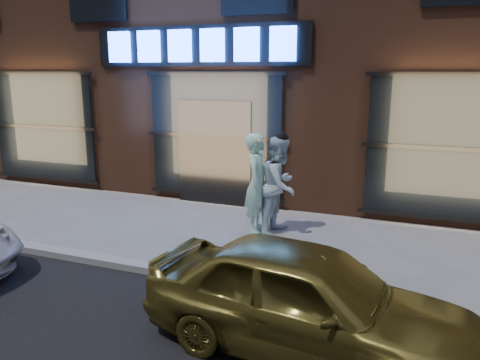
{
  "coord_description": "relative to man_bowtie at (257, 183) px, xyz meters",
  "views": [
    {
      "loc": [
        4.36,
        -5.81,
        3.06
      ],
      "look_at": [
        1.52,
        1.6,
        1.2
      ],
      "focal_mm": 35.0,
      "sensor_mm": 36.0,
      "label": 1
    }
  ],
  "objects": [
    {
      "name": "ground",
      "position": [
        -1.57,
        -2.41,
        -0.96
      ],
      "size": [
        90.0,
        90.0,
        0.0
      ],
      "primitive_type": "plane",
      "color": "slate",
      "rests_on": "ground"
    },
    {
      "name": "man_cap",
      "position": [
        0.41,
        0.11,
        -0.02
      ],
      "size": [
        0.83,
        1.0,
        1.88
      ],
      "primitive_type": "imported",
      "rotation": [
        0.0,
        0.0,
        1.43
      ],
      "color": "silver",
      "rests_on": "ground"
    },
    {
      "name": "man_bowtie",
      "position": [
        0.0,
        0.0,
        0.0
      ],
      "size": [
        0.52,
        0.74,
        1.92
      ],
      "primitive_type": "imported",
      "rotation": [
        0.0,
        0.0,
        1.66
      ],
      "color": "#C2FFDD",
      "rests_on": "ground"
    },
    {
      "name": "gold_sedan",
      "position": [
        1.8,
        -3.6,
        -0.33
      ],
      "size": [
        3.84,
        1.95,
        1.25
      ],
      "primitive_type": "imported",
      "rotation": [
        0.0,
        0.0,
        1.44
      ],
      "color": "olive",
      "rests_on": "ground"
    },
    {
      "name": "curb",
      "position": [
        -1.57,
        -2.41,
        -0.9
      ],
      "size": [
        60.0,
        0.25,
        0.12
      ],
      "primitive_type": "cube",
      "color": "gray",
      "rests_on": "ground"
    }
  ]
}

